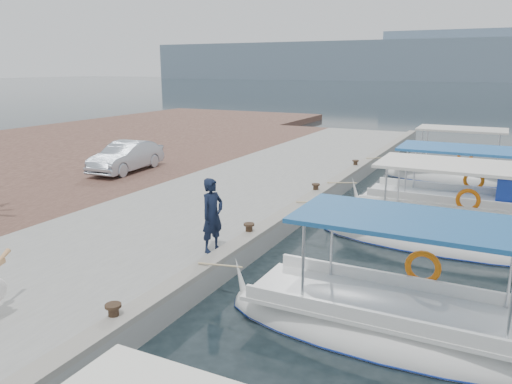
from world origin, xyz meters
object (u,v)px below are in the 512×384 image
fishing_caique_d (463,211)px  parked_car (126,157)px  fisherman (212,215)px  fishing_caique_b (393,329)px  fishing_caique_e (454,177)px  fishing_caique_c (450,240)px

fishing_caique_d → parked_car: bearing=-175.2°
fisherman → parked_car: bearing=64.2°
fisherman → fishing_caique_b: bearing=-91.3°
fishing_caique_e → parked_car: 13.90m
fishing_caique_d → fishing_caique_b: bearing=-93.2°
fishing_caique_e → parked_car: bearing=-151.2°
fishing_caique_e → fisherman: size_ratio=3.35×
fishing_caique_b → fisherman: size_ratio=3.71×
fishing_caique_d → fishing_caique_e: same height
fishing_caique_d → fishing_caique_e: size_ratio=1.23×
fishing_caique_d → fishing_caique_c: bearing=-91.6°
fishing_caique_e → fisherman: 13.72m
fishing_caique_c → parked_car: bearing=171.7°
fishing_caique_b → parked_car: fishing_caique_b is taller
fishing_caique_b → fisherman: (-4.43, 1.09, 1.25)m
parked_car → fishing_caique_c: bearing=-12.7°
parked_car → fishing_caique_d: bearing=0.4°
parked_car → fishing_caique_b: bearing=-35.2°
fishing_caique_e → fisherman: (-4.11, -13.03, 1.25)m
fishing_caique_c → fishing_caique_e: (-0.71, 8.56, 0.00)m
fishing_caique_b → fishing_caique_c: bearing=86.0°
fishing_caique_b → fishing_caique_d: 8.55m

